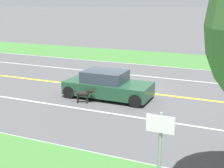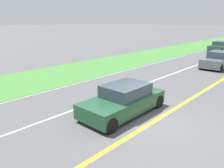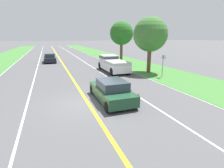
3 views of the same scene
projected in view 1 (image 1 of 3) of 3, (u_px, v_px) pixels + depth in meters
name	position (u px, v px, depth m)	size (l,w,h in m)	color
ground_plane	(119.00, 90.00, 16.78)	(400.00, 400.00, 0.00)	#4C4C4F
centre_divider_line	(119.00, 90.00, 16.78)	(0.18, 160.00, 0.01)	yellow
lane_edge_line_right	(40.00, 142.00, 10.58)	(0.14, 160.00, 0.01)	white
lane_edge_line_left	(155.00, 66.00, 22.97)	(0.14, 160.00, 0.01)	white
lane_dash_same_dir	(89.00, 110.00, 13.68)	(0.10, 160.00, 0.01)	white
lane_dash_oncoming	(140.00, 76.00, 19.87)	(0.10, 160.00, 0.01)	white
grass_verge_left	(165.00, 59.00, 25.62)	(6.00, 160.00, 0.03)	#3D7533
ego_car	(107.00, 85.00, 15.26)	(1.85, 4.24, 1.35)	#1E472D
dog	(84.00, 94.00, 14.49)	(0.45, 1.08, 0.74)	black
street_sign	(160.00, 148.00, 7.02)	(0.11, 0.64, 2.28)	gray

